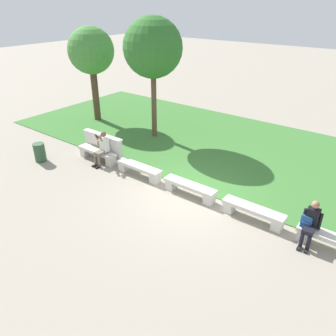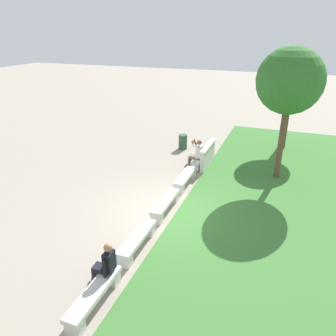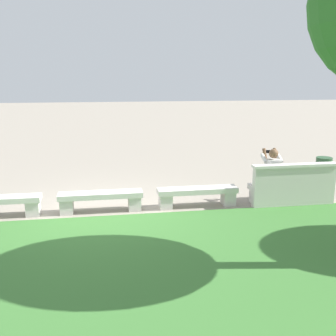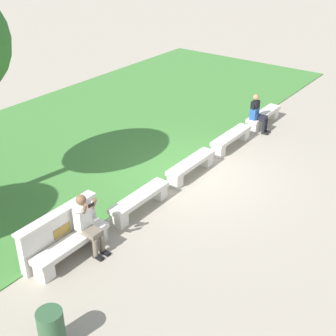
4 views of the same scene
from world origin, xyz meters
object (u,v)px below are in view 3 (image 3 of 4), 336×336
person_photographer (271,172)px  trash_bin (323,170)px  bench_near (197,194)px  bench_mid (101,199)px  bench_main (287,190)px

person_photographer → trash_bin: size_ratio=1.76×
bench_near → trash_bin: bearing=-160.4°
bench_mid → trash_bin: trash_bin is taller
bench_main → bench_near: 2.22m
bench_near → person_photographer: bearing=-177.5°
bench_main → trash_bin: size_ratio=2.48×
bench_near → bench_mid: (2.22, 0.00, 0.00)m
person_photographer → trash_bin: 2.60m
bench_near → person_photographer: 1.86m
bench_main → person_photographer: 0.60m
trash_bin → bench_mid: bearing=12.9°
bench_near → trash_bin: trash_bin is taller
bench_mid → trash_bin: (-6.22, -1.42, 0.08)m
bench_main → trash_bin: (-1.78, -1.42, 0.08)m
person_photographer → trash_bin: bearing=-148.4°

